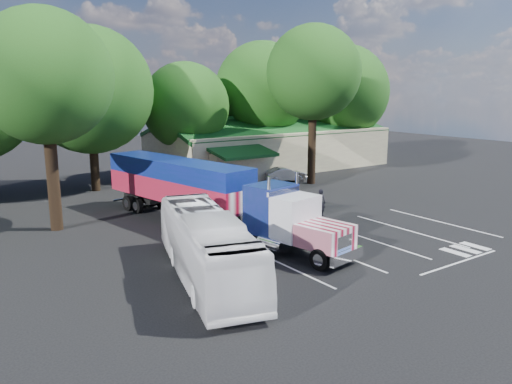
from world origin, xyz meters
TOP-DOWN VIEW (x-y plane):
  - ground at (0.00, 0.00)m, footprint 120.00×120.00m
  - event_hall at (13.74, 17.81)m, footprint 24.20×14.12m
  - tree_row_c at (-5.00, 16.20)m, footprint 10.00×10.00m
  - tree_row_d at (4.00, 17.50)m, footprint 8.00×8.00m
  - tree_row_e at (13.00, 18.00)m, footprint 9.60×9.60m
  - tree_row_f at (23.00, 16.80)m, footprint 10.40×10.40m
  - tree_near_left at (-10.50, 6.00)m, footprint 7.60×7.60m
  - tree_near_right at (11.50, 8.50)m, footprint 8.00×8.00m
  - semi_truck at (-3.07, 1.64)m, footprint 5.86×19.15m
  - woman at (4.50, -0.46)m, footprint 0.72×0.78m
  - bicycle at (4.24, 1.00)m, footprint 1.27×1.82m
  - tour_bus at (-7.00, -5.89)m, footprint 5.34×10.88m
  - silver_sedan at (10.11, 10.50)m, footprint 4.05×2.23m

SIDE VIEW (x-z plane):
  - ground at x=0.00m, z-range 0.00..0.00m
  - bicycle at x=4.24m, z-range 0.00..0.91m
  - silver_sedan at x=10.11m, z-range 0.00..1.26m
  - woman at x=4.50m, z-range 0.00..1.79m
  - tour_bus at x=-7.00m, z-range 0.00..2.96m
  - event_hall at x=13.74m, z-range -0.56..4.99m
  - semi_truck at x=-3.07m, z-range 0.26..4.25m
  - tree_row_d at x=4.00m, z-range 1.28..11.88m
  - tree_row_f at x=23.00m, z-range 1.29..14.29m
  - tree_row_c at x=-5.00m, z-range 1.51..14.56m
  - tree_row_e at x=13.00m, z-range 1.64..14.54m
  - tree_near_left at x=-10.50m, z-range 2.49..15.14m
  - tree_near_right at x=11.50m, z-range 2.71..16.21m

